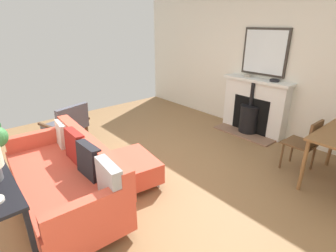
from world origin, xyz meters
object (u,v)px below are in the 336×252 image
Objects in this scene: armchair_accent at (68,123)px; sofa at (67,177)px; dining_chair_near_fireplace at (306,142)px; ottoman at (133,167)px; mantel_bowl_far at (274,80)px; fireplace at (253,109)px; mantel_bowl_near at (247,75)px.

sofa is at bearing 68.68° from armchair_accent.
ottoman is at bearing -34.17° from dining_chair_near_fireplace.
mantel_bowl_far is at bearing 146.50° from armchair_accent.
armchair_accent is at bearing -33.50° from mantel_bowl_far.
fireplace is 3.66m from sofa.
ottoman is at bearing -7.25° from mantel_bowl_far.
dining_chair_near_fireplace is at bearing 51.51° from mantel_bowl_far.
fireplace is 1.55m from dining_chair_near_fireplace.
mantel_bowl_far is (0.00, 0.57, -0.01)m from mantel_bowl_near.
mantel_bowl_far is (-0.05, 0.32, 0.61)m from fireplace.
mantel_bowl_near reaches higher than ottoman.
mantel_bowl_near is at bearing 154.42° from armchair_accent.
fireplace is at bearing 177.18° from sofa.
mantel_bowl_near is 3.78m from sofa.
mantel_bowl_near is 3.00m from ottoman.
ottoman is 2.48m from dining_chair_near_fireplace.
armchair_accent is (-0.60, -1.55, 0.09)m from sofa.
mantel_bowl_far is 3.81m from sofa.
armchair_accent is 3.83m from dining_chair_near_fireplace.
mantel_bowl_near is 0.15× the size of ottoman.
fireplace is 8.08× the size of mantel_bowl_far.
dining_chair_near_fireplace reaches higher than armchair_accent.
mantel_bowl_near is at bearing -90.00° from mantel_bowl_far.
fireplace is 1.65× the size of ottoman.
armchair_accent reaches higher than ottoman.
mantel_bowl_far is at bearing 172.75° from ottoman.
mantel_bowl_far is at bearing 172.30° from sofa.
mantel_bowl_near is 0.72× the size of mantel_bowl_far.
fireplace reaches higher than sofa.
ottoman is 1.71m from armchair_accent.
armchair_accent is at bearing -82.00° from ottoman.
mantel_bowl_far is at bearing 98.47° from fireplace.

